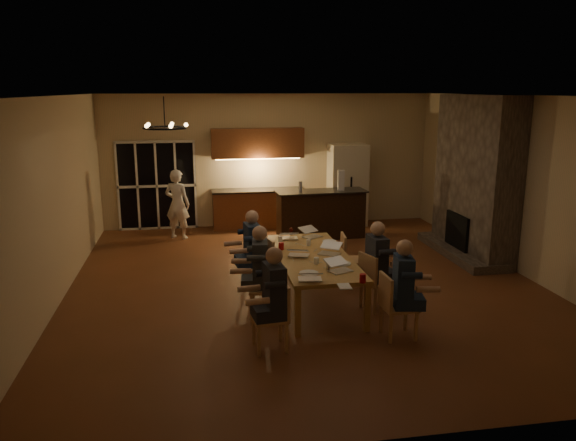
# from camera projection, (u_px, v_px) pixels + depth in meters

# --- Properties ---
(floor) EXTENTS (9.00, 9.00, 0.00)m
(floor) POSITION_uv_depth(u_px,v_px,m) (305.00, 284.00, 9.75)
(floor) COLOR brown
(floor) RESTS_ON ground
(back_wall) EXTENTS (8.00, 0.04, 3.20)m
(back_wall) POSITION_uv_depth(u_px,v_px,m) (269.00, 160.00, 13.72)
(back_wall) COLOR tan
(back_wall) RESTS_ON ground
(left_wall) EXTENTS (0.04, 9.00, 3.20)m
(left_wall) POSITION_uv_depth(u_px,v_px,m) (53.00, 201.00, 8.72)
(left_wall) COLOR tan
(left_wall) RESTS_ON ground
(right_wall) EXTENTS (0.04, 9.00, 3.20)m
(right_wall) POSITION_uv_depth(u_px,v_px,m) (525.00, 186.00, 10.05)
(right_wall) COLOR tan
(right_wall) RESTS_ON ground
(ceiling) EXTENTS (8.00, 9.00, 0.04)m
(ceiling) POSITION_uv_depth(u_px,v_px,m) (306.00, 94.00, 9.02)
(ceiling) COLOR white
(ceiling) RESTS_ON back_wall
(french_doors) EXTENTS (1.86, 0.08, 2.10)m
(french_doors) POSITION_uv_depth(u_px,v_px,m) (157.00, 186.00, 13.36)
(french_doors) COLOR black
(french_doors) RESTS_ON ground
(fireplace) EXTENTS (0.58, 2.50, 3.20)m
(fireplace) POSITION_uv_depth(u_px,v_px,m) (476.00, 177.00, 11.15)
(fireplace) COLOR #62574D
(fireplace) RESTS_ON ground
(kitchenette) EXTENTS (2.24, 0.68, 2.40)m
(kitchenette) POSITION_uv_depth(u_px,v_px,m) (258.00, 179.00, 13.46)
(kitchenette) COLOR brown
(kitchenette) RESTS_ON ground
(refrigerator) EXTENTS (0.90, 0.68, 2.00)m
(refrigerator) POSITION_uv_depth(u_px,v_px,m) (347.00, 185.00, 13.82)
(refrigerator) COLOR beige
(refrigerator) RESTS_ON ground
(dining_table) EXTENTS (1.10, 2.71, 0.75)m
(dining_table) POSITION_uv_depth(u_px,v_px,m) (313.00, 278.00, 8.93)
(dining_table) COLOR tan
(dining_table) RESTS_ON ground
(bar_island) EXTENTS (2.06, 0.76, 1.08)m
(bar_island) POSITION_uv_depth(u_px,v_px,m) (321.00, 214.00, 12.70)
(bar_island) COLOR black
(bar_island) RESTS_ON ground
(chair_left_near) EXTENTS (0.47, 0.47, 0.89)m
(chair_left_near) POSITION_uv_depth(u_px,v_px,m) (270.00, 317.00, 7.23)
(chair_left_near) COLOR tan
(chair_left_near) RESTS_ON ground
(chair_left_mid) EXTENTS (0.51, 0.51, 0.89)m
(chair_left_mid) POSITION_uv_depth(u_px,v_px,m) (264.00, 288.00, 8.26)
(chair_left_mid) COLOR tan
(chair_left_mid) RESTS_ON ground
(chair_left_far) EXTENTS (0.52, 0.52, 0.89)m
(chair_left_far) POSITION_uv_depth(u_px,v_px,m) (258.00, 266.00, 9.30)
(chair_left_far) COLOR tan
(chair_left_far) RESTS_ON ground
(chair_right_near) EXTENTS (0.45, 0.45, 0.89)m
(chair_right_near) POSITION_uv_depth(u_px,v_px,m) (399.00, 306.00, 7.58)
(chair_right_near) COLOR tan
(chair_right_near) RESTS_ON ground
(chair_right_mid) EXTENTS (0.56, 0.56, 0.89)m
(chair_right_mid) POSITION_uv_depth(u_px,v_px,m) (378.00, 281.00, 8.57)
(chair_right_mid) COLOR tan
(chair_right_mid) RESTS_ON ground
(chair_right_far) EXTENTS (0.49, 0.49, 0.89)m
(chair_right_far) POSITION_uv_depth(u_px,v_px,m) (355.00, 260.00, 9.64)
(chair_right_far) COLOR tan
(chair_right_far) RESTS_ON ground
(person_left_near) EXTENTS (0.66, 0.66, 1.38)m
(person_left_near) POSITION_uv_depth(u_px,v_px,m) (274.00, 299.00, 7.15)
(person_left_near) COLOR #262931
(person_left_near) RESTS_ON ground
(person_right_near) EXTENTS (0.70, 0.70, 1.38)m
(person_right_near) POSITION_uv_depth(u_px,v_px,m) (403.00, 290.00, 7.50)
(person_right_near) COLOR #1D2849
(person_right_near) RESTS_ON ground
(person_left_mid) EXTENTS (0.66, 0.66, 1.38)m
(person_left_mid) POSITION_uv_depth(u_px,v_px,m) (260.00, 271.00, 8.24)
(person_left_mid) COLOR #3E4349
(person_left_mid) RESTS_ON ground
(person_right_mid) EXTENTS (0.64, 0.64, 1.38)m
(person_right_mid) POSITION_uv_depth(u_px,v_px,m) (376.00, 266.00, 8.50)
(person_right_mid) COLOR #262931
(person_right_mid) RESTS_ON ground
(person_left_far) EXTENTS (0.67, 0.67, 1.38)m
(person_left_far) POSITION_uv_depth(u_px,v_px,m) (253.00, 251.00, 9.27)
(person_left_far) COLOR #1D2849
(person_left_far) RESTS_ON ground
(standing_person) EXTENTS (0.68, 0.58, 1.58)m
(standing_person) POSITION_uv_depth(u_px,v_px,m) (177.00, 204.00, 12.57)
(standing_person) COLOR white
(standing_person) RESTS_ON ground
(chandelier) EXTENTS (0.64, 0.64, 0.03)m
(chandelier) POSITION_uv_depth(u_px,v_px,m) (165.00, 128.00, 8.21)
(chandelier) COLOR black
(chandelier) RESTS_ON ceiling
(laptop_a) EXTENTS (0.36, 0.32, 0.23)m
(laptop_a) POSITION_uv_depth(u_px,v_px,m) (310.00, 272.00, 7.68)
(laptop_a) COLOR silver
(laptop_a) RESTS_ON dining_table
(laptop_b) EXTENTS (0.40, 0.38, 0.23)m
(laptop_b) POSITION_uv_depth(u_px,v_px,m) (340.00, 264.00, 8.03)
(laptop_b) COLOR silver
(laptop_b) RESTS_ON dining_table
(laptop_c) EXTENTS (0.39, 0.37, 0.23)m
(laptop_c) POSITION_uv_depth(u_px,v_px,m) (299.00, 249.00, 8.78)
(laptop_c) COLOR silver
(laptop_c) RESTS_ON dining_table
(laptop_d) EXTENTS (0.42, 0.41, 0.23)m
(laptop_d) POSITION_uv_depth(u_px,v_px,m) (329.00, 247.00, 8.87)
(laptop_d) COLOR silver
(laptop_d) RESTS_ON dining_table
(laptop_e) EXTENTS (0.34, 0.30, 0.23)m
(laptop_e) POSITION_uv_depth(u_px,v_px,m) (289.00, 232.00, 9.79)
(laptop_e) COLOR silver
(laptop_e) RESTS_ON dining_table
(laptop_f) EXTENTS (0.42, 0.40, 0.23)m
(laptop_f) POSITION_uv_depth(u_px,v_px,m) (312.00, 231.00, 9.89)
(laptop_f) COLOR silver
(laptop_f) RESTS_ON dining_table
(mug_front) EXTENTS (0.08, 0.08, 0.10)m
(mug_front) POSITION_uv_depth(u_px,v_px,m) (316.00, 261.00, 8.39)
(mug_front) COLOR white
(mug_front) RESTS_ON dining_table
(mug_mid) EXTENTS (0.07, 0.07, 0.10)m
(mug_mid) POSITION_uv_depth(u_px,v_px,m) (309.00, 243.00, 9.37)
(mug_mid) COLOR white
(mug_mid) RESTS_ON dining_table
(mug_back) EXTENTS (0.08, 0.08, 0.10)m
(mug_back) POSITION_uv_depth(u_px,v_px,m) (280.00, 239.00, 9.60)
(mug_back) COLOR white
(mug_back) RESTS_ON dining_table
(redcup_near) EXTENTS (0.09, 0.09, 0.12)m
(redcup_near) POSITION_uv_depth(u_px,v_px,m) (363.00, 278.00, 7.58)
(redcup_near) COLOR #AD0B0F
(redcup_near) RESTS_ON dining_table
(redcup_mid) EXTENTS (0.09, 0.09, 0.12)m
(redcup_mid) POSITION_uv_depth(u_px,v_px,m) (281.00, 246.00, 9.13)
(redcup_mid) COLOR #AD0B0F
(redcup_mid) RESTS_ON dining_table
(can_silver) EXTENTS (0.06, 0.06, 0.12)m
(can_silver) POSITION_uv_depth(u_px,v_px,m) (328.00, 265.00, 8.13)
(can_silver) COLOR #B2B2B7
(can_silver) RESTS_ON dining_table
(can_cola) EXTENTS (0.06, 0.06, 0.12)m
(can_cola) POSITION_uv_depth(u_px,v_px,m) (291.00, 231.00, 10.09)
(can_cola) COLOR #3F0F0C
(can_cola) RESTS_ON dining_table
(plate_near) EXTENTS (0.28, 0.28, 0.02)m
(plate_near) POSITION_uv_depth(u_px,v_px,m) (342.00, 263.00, 8.40)
(plate_near) COLOR white
(plate_near) RESTS_ON dining_table
(plate_left) EXTENTS (0.28, 0.28, 0.02)m
(plate_left) POSITION_uv_depth(u_px,v_px,m) (309.00, 273.00, 7.95)
(plate_left) COLOR white
(plate_left) RESTS_ON dining_table
(plate_far) EXTENTS (0.24, 0.24, 0.02)m
(plate_far) POSITION_uv_depth(u_px,v_px,m) (329.00, 241.00, 9.61)
(plate_far) COLOR white
(plate_far) RESTS_ON dining_table
(notepad) EXTENTS (0.18, 0.24, 0.01)m
(notepad) POSITION_uv_depth(u_px,v_px,m) (345.00, 286.00, 7.43)
(notepad) COLOR white
(notepad) RESTS_ON dining_table
(bar_bottle) EXTENTS (0.08, 0.08, 0.24)m
(bar_bottle) POSITION_uv_depth(u_px,v_px,m) (301.00, 187.00, 12.39)
(bar_bottle) COLOR #99999E
(bar_bottle) RESTS_ON bar_island
(bar_blender) EXTENTS (0.16, 0.16, 0.45)m
(bar_blender) POSITION_uv_depth(u_px,v_px,m) (341.00, 180.00, 12.60)
(bar_blender) COLOR silver
(bar_blender) RESTS_ON bar_island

